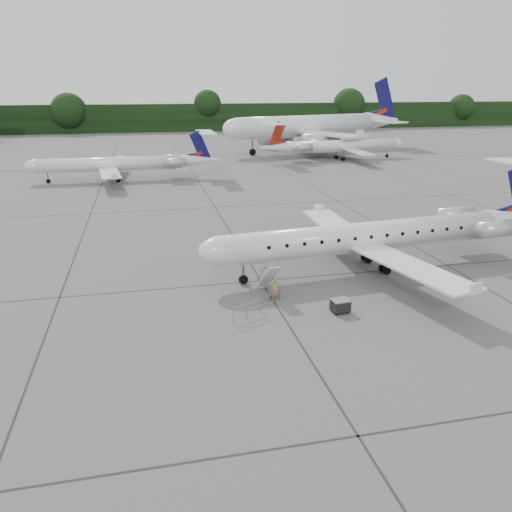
{
  "coord_description": "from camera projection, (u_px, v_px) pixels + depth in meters",
  "views": [
    {
      "loc": [
        -13.06,
        -27.63,
        13.37
      ],
      "look_at": [
        -6.04,
        3.8,
        2.3
      ],
      "focal_mm": 35.0,
      "sensor_mm": 36.0,
      "label": 1
    }
  ],
  "objects": [
    {
      "name": "treeline",
      "position": [
        185.0,
        118.0,
        151.23
      ],
      "size": [
        260.0,
        4.0,
        8.0
      ],
      "primitive_type": "cube",
      "color": "black",
      "rests_on": "ground"
    },
    {
      "name": "bg_narrowbody",
      "position": [
        307.0,
        115.0,
        103.48
      ],
      "size": [
        48.09,
        40.28,
        14.84
      ],
      "primitive_type": null,
      "rotation": [
        0.0,
        0.0,
        0.29
      ],
      "color": "silver",
      "rests_on": "ground"
    },
    {
      "name": "baggage_cart",
      "position": [
        340.0,
        305.0,
        30.81
      ],
      "size": [
        1.15,
        0.97,
        0.92
      ],
      "primitive_type": null,
      "rotation": [
        0.0,
        0.0,
        0.11
      ],
      "color": "black",
      "rests_on": "ground"
    },
    {
      "name": "bg_regional_left",
      "position": [
        110.0,
        157.0,
        72.27
      ],
      "size": [
        26.49,
        19.16,
        6.92
      ],
      "primitive_type": null,
      "rotation": [
        0.0,
        0.0,
        -0.01
      ],
      "color": "silver",
      "rests_on": "ground"
    },
    {
      "name": "airstair",
      "position": [
        268.0,
        278.0,
        33.31
      ],
      "size": [
        1.09,
        2.46,
        2.31
      ],
      "primitive_type": null,
      "rotation": [
        0.0,
        0.0,
        0.1
      ],
      "color": "silver",
      "rests_on": "ground"
    },
    {
      "name": "passenger",
      "position": [
        275.0,
        291.0,
        32.23
      ],
      "size": [
        0.64,
        0.5,
        1.54
      ],
      "primitive_type": "imported",
      "rotation": [
        0.0,
        0.0,
        -0.27
      ],
      "color": "#866849",
      "rests_on": "ground"
    },
    {
      "name": "bg_regional_right",
      "position": [
        345.0,
        140.0,
        93.14
      ],
      "size": [
        29.45,
        22.57,
        7.23
      ],
      "primitive_type": null,
      "rotation": [
        0.0,
        0.0,
        3.24
      ],
      "color": "silver",
      "rests_on": "ground"
    },
    {
      "name": "ground",
      "position": [
        359.0,
        301.0,
        32.54
      ],
      "size": [
        320.0,
        320.0,
        0.0
      ],
      "primitive_type": "plane",
      "color": "#61615E",
      "rests_on": "ground"
    },
    {
      "name": "main_regional_jet",
      "position": [
        367.0,
        222.0,
        37.09
      ],
      "size": [
        30.65,
        23.47,
        7.36
      ],
      "primitive_type": null,
      "rotation": [
        0.0,
        0.0,
        0.1
      ],
      "color": "silver",
      "rests_on": "ground"
    },
    {
      "name": "safety_railing",
      "position": [
        247.0,
        311.0,
        29.91
      ],
      "size": [
        1.93,
        1.19,
        1.0
      ],
      "primitive_type": null,
      "rotation": [
        0.0,
        0.0,
        0.54
      ],
      "color": "gray",
      "rests_on": "ground"
    }
  ]
}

